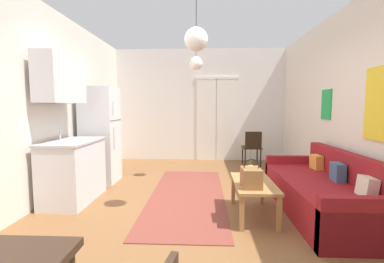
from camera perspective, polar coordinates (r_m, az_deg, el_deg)
name	(u,v)px	position (r m, az deg, el deg)	size (l,w,h in m)	color
ground_plane	(195,217)	(3.66, 0.66, -18.00)	(4.97, 7.72, 0.10)	brown
wall_back	(200,106)	(6.97, 1.82, 5.61)	(4.57, 0.13, 2.89)	white
wall_right	(377,103)	(3.97, 35.03, 5.03)	(0.12, 7.32, 2.89)	silver
wall_left	(24,103)	(4.10, -32.49, 5.15)	(0.12, 7.32, 2.89)	silver
area_rug	(187,195)	(4.30, -1.01, -13.58)	(1.14, 3.02, 0.01)	brown
couch	(325,193)	(3.99, 26.80, -11.74)	(0.90, 2.17, 0.80)	maroon
coffee_table	(254,186)	(3.54, 13.15, -11.49)	(0.50, 0.96, 0.44)	#A87542
bamboo_vase	(251,171)	(3.70, 12.56, -8.39)	(0.07, 0.07, 0.39)	beige
handbag	(251,177)	(3.27, 12.66, -9.64)	(0.23, 0.29, 0.34)	brown
refrigerator	(101,135)	(5.17, -19.16, -0.71)	(0.61, 0.61, 1.76)	white
kitchen_counter	(70,146)	(4.29, -24.81, -2.93)	(0.61, 1.06, 2.14)	silver
accent_chair	(252,146)	(6.38, 12.87, -3.11)	(0.44, 0.42, 0.83)	black
pendant_lamp_near	(196,39)	(3.42, 0.90, 19.30)	(0.29, 0.29, 0.81)	black
pendant_lamp_far	(196,63)	(5.00, 0.88, 14.56)	(0.25, 0.25, 0.81)	black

